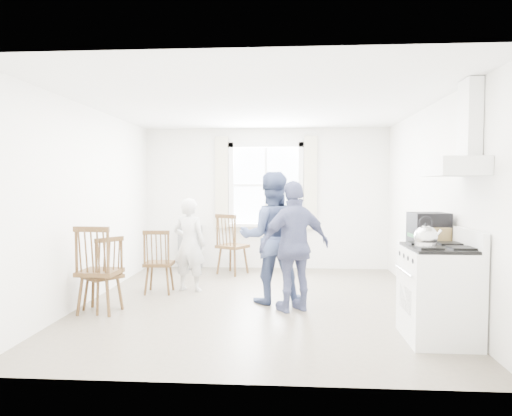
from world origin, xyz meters
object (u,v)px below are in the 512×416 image
Objects in this scene: windsor_chair_b at (95,260)px; windsor_chair_c at (107,266)px; gas_stove at (439,293)px; person_mid at (271,237)px; windsor_chair_a at (157,255)px; low_cabinet at (425,281)px; person_right at (295,246)px; person_left at (189,245)px; stereo_stack at (428,228)px.

windsor_chair_b is 1.16× the size of windsor_chair_c.
person_mid is at bearing 141.65° from gas_stove.
low_cabinet is at bearing -16.13° from windsor_chair_a.
person_right is (-1.50, 0.28, 0.36)m from low_cabinet.
windsor_chair_c is 2.33m from person_right.
low_cabinet is at bearing 169.73° from person_left.
person_left reaches higher than low_cabinet.
person_left is at bearing -58.97° from person_right.
windsor_chair_c is at bearing 178.75° from low_cabinet.
person_mid is (-1.73, 1.37, 0.38)m from gas_stove.
person_mid is at bearing 19.13° from windsor_chair_b.
stereo_stack is 3.32m from person_left.
gas_stove is at bearing -96.88° from stereo_stack.
windsor_chair_b is at bearing 170.40° from gas_stove.
windsor_chair_c is (-3.81, 0.16, -0.50)m from stereo_stack.
person_right is at bearing 7.89° from windsor_chair_b.
person_right reaches higher than person_left.
stereo_stack is at bearing -17.32° from windsor_chair_a.
low_cabinet is at bearing 142.72° from person_right.
gas_stove is at bearing -11.85° from windsor_chair_c.
person_right is at bearing 169.50° from low_cabinet.
windsor_chair_b is 0.79× the size of person_left.
low_cabinet is 0.66× the size of person_left.
windsor_chair_b is at bearing -179.20° from low_cabinet.
low_cabinet is 3.80m from windsor_chair_c.
windsor_chair_a is at bearing -47.06° from person_right.
windsor_chair_c is at bearing 67.97° from person_left.
stereo_stack is 0.45× the size of windsor_chair_a.
windsor_chair_a is 0.49m from person_left.
low_cabinet is 3.27m from person_left.
person_right is (1.53, -0.96, 0.12)m from person_left.
stereo_stack reaches higher than windsor_chair_c.
person_left is at bearing 55.96° from windsor_chair_c.
windsor_chair_b is at bearing 68.16° from person_left.
gas_stove reaches higher than windsor_chair_c.
stereo_stack is at bearing -86.22° from low_cabinet.
gas_stove is 3.76m from windsor_chair_a.
person_right is (0.31, -0.39, -0.06)m from person_mid.
stereo_stack is 3.84m from windsor_chair_c.
windsor_chair_b reaches higher than windsor_chair_a.
gas_stove is 2.66× the size of stereo_stack.
windsor_chair_a is at bearing 66.25° from windsor_chair_b.
person_right is (-1.43, 0.98, 0.32)m from gas_stove.
person_mid reaches higher than stereo_stack.
person_left is (-3.02, 1.24, 0.24)m from low_cabinet.
windsor_chair_c is (0.09, 0.14, -0.09)m from windsor_chair_b.
person_mid reaches higher than windsor_chair_c.
person_left reaches higher than windsor_chair_c.
person_mid is (-1.81, 0.75, -0.21)m from stereo_stack.
person_left reaches higher than gas_stove.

